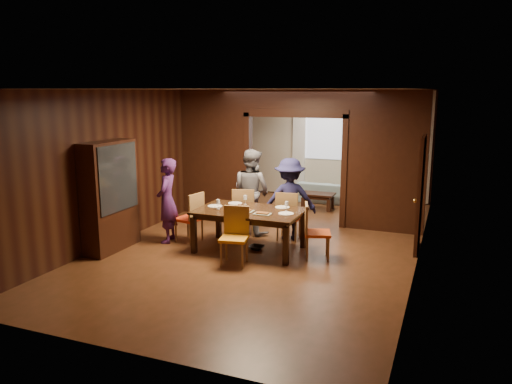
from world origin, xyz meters
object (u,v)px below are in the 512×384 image
at_px(dining_table, 249,230).
at_px(hutch, 110,196).
at_px(person_purple, 167,201).
at_px(chair_far_r, 289,215).
at_px(coffee_table, 318,201).
at_px(chair_right, 318,231).
at_px(chair_near, 234,237).
at_px(person_navy, 290,199).
at_px(sofa, 325,192).
at_px(person_grey, 251,191).
at_px(chair_left, 189,217).
at_px(chair_far_l, 244,211).

xyz_separation_m(dining_table, hutch, (-2.37, -0.87, 0.62)).
height_order(person_purple, dining_table, person_purple).
bearing_deg(hutch, chair_far_r, 32.47).
height_order(coffee_table, hutch, hutch).
height_order(chair_right, chair_far_r, same).
distance_m(person_purple, chair_near, 1.89).
relative_size(dining_table, coffee_table, 2.38).
xyz_separation_m(person_navy, sofa, (-0.15, 3.54, -0.54)).
xyz_separation_m(person_purple, person_grey, (1.27, 1.16, 0.05)).
height_order(sofa, chair_left, chair_left).
distance_m(person_purple, person_navy, 2.36).
distance_m(coffee_table, chair_far_r, 2.69).
bearing_deg(chair_far_r, chair_left, 21.53).
bearing_deg(chair_far_l, chair_near, 89.87).
relative_size(chair_left, chair_near, 1.00).
xyz_separation_m(chair_right, chair_far_r, (-0.81, 0.90, 0.00)).
bearing_deg(chair_left, coffee_table, 166.11).
bearing_deg(chair_right, hutch, 86.28).
height_order(person_grey, sofa, person_grey).
bearing_deg(person_purple, person_navy, 100.02).
bearing_deg(chair_near, sofa, 76.44).
distance_m(person_grey, chair_far_r, 0.95).
relative_size(person_navy, chair_near, 1.66).
xyz_separation_m(dining_table, chair_far_l, (-0.49, 0.92, 0.10)).
height_order(chair_left, hutch, hutch).
relative_size(sofa, coffee_table, 2.24).
distance_m(person_grey, coffee_table, 2.71).
bearing_deg(chair_left, sofa, 171.00).
bearing_deg(chair_far_l, person_purple, 22.68).
distance_m(chair_right, chair_near, 1.47).
height_order(chair_right, chair_near, same).
relative_size(dining_table, chair_right, 1.96).
bearing_deg(chair_left, dining_table, 97.71).
bearing_deg(chair_near, coffee_table, 75.48).
height_order(sofa, coffee_table, sofa).
bearing_deg(chair_far_r, hutch, 28.05).
bearing_deg(coffee_table, person_navy, -87.42).
xyz_separation_m(person_grey, chair_far_l, (-0.09, -0.16, -0.38)).
bearing_deg(person_purple, person_grey, 116.89).
bearing_deg(dining_table, person_navy, 63.76).
relative_size(person_purple, sofa, 0.91).
bearing_deg(dining_table, coffee_table, 84.57).
bearing_deg(coffee_table, chair_near, -93.80).
distance_m(chair_far_l, chair_far_r, 0.95).
distance_m(person_purple, sofa, 5.00).
bearing_deg(dining_table, chair_far_l, 118.25).
bearing_deg(sofa, person_grey, 78.78).
xyz_separation_m(person_grey, chair_left, (-0.90, -1.00, -0.38)).
height_order(chair_far_l, hutch, hutch).
distance_m(person_purple, coffee_table, 4.23).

